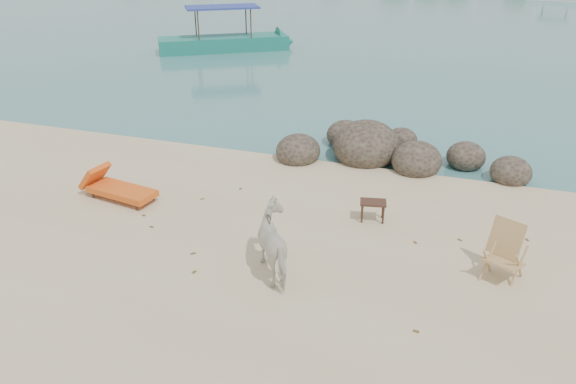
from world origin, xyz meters
name	(u,v)px	position (x,y,z in m)	size (l,w,h in m)	color
boulders	(383,151)	(0.52, 6.68, 0.25)	(6.50, 3.04, 1.34)	#2C241D
cow	(279,245)	(-0.33, 0.64, 0.62)	(0.67, 1.46, 1.24)	silver
side_table	(372,212)	(0.91, 3.16, 0.22)	(0.55, 0.35, 0.44)	#311D13
lounge_chair	(122,188)	(-4.72, 2.34, 0.30)	(2.01, 0.70, 0.60)	orange
deck_chair	(505,256)	(3.51, 1.73, 0.50)	(0.64, 0.71, 1.01)	tan
boat_near	(222,14)	(-9.42, 18.42, 1.72)	(7.09, 1.60, 3.44)	#197465
dead_leaves	(260,261)	(-0.82, 0.95, 0.00)	(8.02, 6.73, 0.00)	brown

